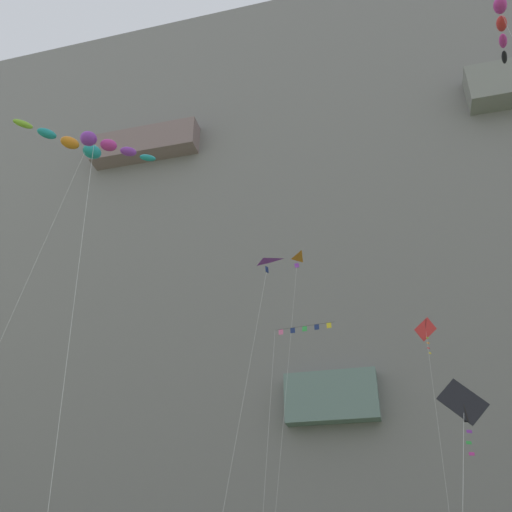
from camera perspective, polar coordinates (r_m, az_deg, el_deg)
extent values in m
cube|color=slate|center=(77.15, 7.76, -0.51)|extent=(180.00, 24.71, 78.89)
cube|color=slate|center=(79.73, -10.98, 10.83)|extent=(14.71, 2.79, 4.34)
cube|color=slate|center=(57.06, 7.59, -13.91)|extent=(8.85, 2.87, 4.77)
cube|color=red|center=(39.28, 16.55, -7.01)|extent=(1.48, 0.81, 1.63)
cylinder|color=black|center=(39.28, 16.55, -7.01)|extent=(0.30, 0.32, 1.32)
cube|color=#8CCC33|center=(39.06, 16.73, -7.84)|extent=(0.14, 0.17, 0.10)
cube|color=orange|center=(38.94, 16.78, -8.31)|extent=(0.17, 0.13, 0.10)
cube|color=red|center=(38.83, 16.82, -8.78)|extent=(0.15, 0.15, 0.10)
cube|color=yellow|center=(38.71, 16.96, -9.24)|extent=(0.15, 0.16, 0.10)
cylinder|color=silver|center=(36.06, 18.09, -18.66)|extent=(0.53, 2.02, 16.16)
pyramid|color=purple|center=(32.67, 0.74, -0.84)|extent=(1.49, 1.18, 0.16)
cube|color=navy|center=(32.94, 1.10, -1.36)|extent=(0.13, 0.35, 0.39)
cylinder|color=silver|center=(28.17, -1.58, -15.69)|extent=(1.88, 3.90, 17.64)
ellipsoid|color=teal|center=(36.07, -16.04, 9.98)|extent=(1.38, 1.41, 0.87)
ellipsoid|color=orange|center=(35.85, -18.07, 10.69)|extent=(1.26, 1.30, 0.71)
ellipsoid|color=teal|center=(35.68, -20.13, 11.40)|extent=(1.14, 1.20, 0.56)
ellipsoid|color=#8CCC33|center=(35.56, -22.22, 12.10)|extent=(1.03, 1.09, 0.40)
cylinder|color=silver|center=(28.53, -23.61, -6.48)|extent=(1.29, 4.79, 24.14)
pyramid|color=orange|center=(46.22, 3.49, -0.84)|extent=(1.15, 1.58, 0.24)
cube|color=purple|center=(46.14, 4.09, -0.94)|extent=(0.42, 0.10, 0.45)
cylinder|color=silver|center=(40.52, 2.83, -15.29)|extent=(2.11, 2.87, 24.16)
ellipsoid|color=#CC3399|center=(43.64, 23.16, 22.01)|extent=(1.03, 1.39, 0.85)
ellipsoid|color=red|center=(44.63, 23.29, 20.52)|extent=(0.88, 1.36, 0.70)
ellipsoid|color=#CC3399|center=(45.65, 23.41, 19.09)|extent=(0.73, 1.33, 0.55)
ellipsoid|color=black|center=(46.70, 23.52, 17.73)|extent=(0.58, 1.31, 0.40)
ellipsoid|color=purple|center=(22.61, -16.36, 11.17)|extent=(0.87, 0.85, 0.62)
ellipsoid|color=#CC3399|center=(22.58, -14.49, 10.66)|extent=(0.80, 0.76, 0.52)
ellipsoid|color=purple|center=(22.58, -12.61, 10.13)|extent=(0.74, 0.67, 0.41)
ellipsoid|color=teal|center=(22.60, -10.75, 9.60)|extent=(0.67, 0.58, 0.31)
cylinder|color=silver|center=(17.21, -18.05, -7.45)|extent=(2.06, 1.96, 16.18)
cylinder|color=black|center=(40.84, 4.86, -6.98)|extent=(4.38, 0.50, 0.02)
cube|color=pink|center=(41.23, 2.50, -7.59)|extent=(0.34, 0.07, 0.38)
cube|color=navy|center=(40.99, 3.68, -7.42)|extent=(0.34, 0.09, 0.38)
cube|color=green|center=(40.76, 4.87, -7.25)|extent=(0.34, 0.08, 0.38)
cube|color=navy|center=(40.56, 6.07, -7.06)|extent=(0.34, 0.09, 0.38)
cube|color=yellow|center=(40.37, 7.29, -6.88)|extent=(0.34, 0.09, 0.38)
cylinder|color=silver|center=(36.04, 1.13, -18.74)|extent=(0.10, 6.04, 17.72)
cube|color=black|center=(20.78, 19.93, -13.49)|extent=(1.69, 0.24, 1.67)
cylinder|color=black|center=(20.78, 19.93, -13.49)|extent=(0.11, 0.31, 1.37)
cube|color=black|center=(20.63, 20.22, -15.15)|extent=(0.18, 0.12, 0.10)
cube|color=purple|center=(20.56, 20.50, -16.07)|extent=(0.18, 0.12, 0.10)
cube|color=green|center=(20.49, 20.46, -17.04)|extent=(0.18, 0.13, 0.10)
cube|color=#CC3399|center=(20.43, 20.71, -17.98)|extent=(0.18, 0.11, 0.10)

